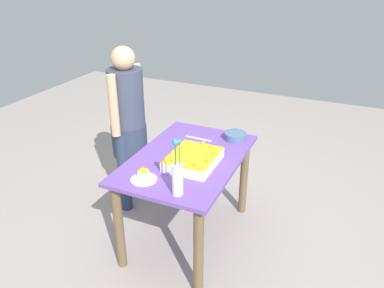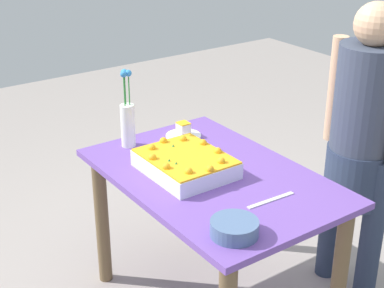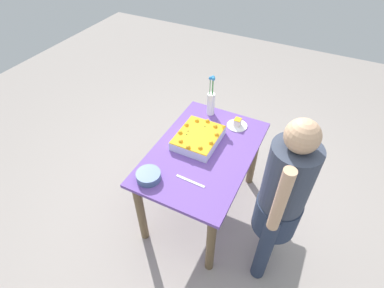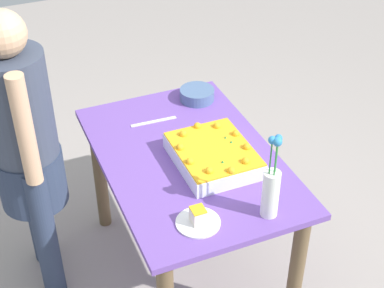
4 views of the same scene
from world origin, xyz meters
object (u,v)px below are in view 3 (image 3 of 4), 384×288
(cake_knife, at_px, (190,181))
(sheet_cake, at_px, (198,137))
(serving_plate_with_slice, at_px, (237,124))
(person_standing, at_px, (282,197))
(flower_vase, at_px, (211,101))
(fruit_bowl, at_px, (149,176))

(cake_knife, bearing_deg, sheet_cake, 110.58)
(serving_plate_with_slice, bearing_deg, cake_knife, 173.79)
(cake_knife, xyz_separation_m, person_standing, (0.08, -0.64, 0.10))
(cake_knife, distance_m, person_standing, 0.65)
(flower_vase, height_order, person_standing, person_standing)
(fruit_bowl, bearing_deg, flower_vase, -4.96)
(serving_plate_with_slice, bearing_deg, person_standing, -140.76)
(flower_vase, bearing_deg, serving_plate_with_slice, -101.99)
(sheet_cake, relative_size, flower_vase, 1.04)
(flower_vase, bearing_deg, fruit_bowl, 175.04)
(fruit_bowl, height_order, person_standing, person_standing)
(serving_plate_with_slice, height_order, flower_vase, flower_vase)
(flower_vase, relative_size, person_standing, 0.26)
(serving_plate_with_slice, height_order, cake_knife, serving_plate_with_slice)
(serving_plate_with_slice, bearing_deg, sheet_cake, 146.94)
(sheet_cake, height_order, flower_vase, flower_vase)
(sheet_cake, distance_m, cake_knife, 0.44)
(person_standing, bearing_deg, serving_plate_with_slice, -50.76)
(flower_vase, bearing_deg, sheet_cake, -170.50)
(sheet_cake, relative_size, person_standing, 0.27)
(person_standing, bearing_deg, cake_knife, 6.83)
(sheet_cake, xyz_separation_m, fruit_bowl, (-0.53, 0.15, -0.01))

